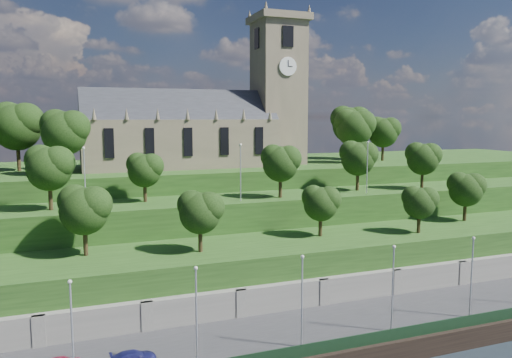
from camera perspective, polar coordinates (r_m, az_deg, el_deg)
name	(u,v)px	position (r m, az deg, el deg)	size (l,w,h in m)	color
promenade	(304,338)	(53.56, 5.51, -17.66)	(160.00, 12.00, 2.00)	#2D2D30
fence	(330,346)	(48.55, 8.48, -18.35)	(160.00, 0.10, 1.20)	black
retaining_wall	(281,304)	(57.97, 2.87, -14.05)	(160.00, 2.10, 5.00)	slate
embankment_lower	(262,275)	(62.72, 0.65, -10.92)	(160.00, 12.00, 8.00)	#204416
embankment_upper	(234,239)	(72.14, -2.52, -6.87)	(160.00, 10.00, 12.00)	#204416
hilltop	(198,205)	(91.61, -6.60, -2.94)	(160.00, 32.00, 15.00)	#204416
church	(207,122)	(86.53, -5.59, 6.48)	(38.60, 12.35, 27.60)	brown
trees_lower	(251,205)	(60.37, -0.52, -2.94)	(69.51, 9.02, 7.98)	black
trees_upper	(264,161)	(70.85, 0.88, 2.05)	(60.70, 7.78, 8.08)	black
trees_hilltop	(202,126)	(85.13, -6.22, 6.00)	(77.66, 16.77, 10.79)	black
lamp_posts_promenade	(302,295)	(47.52, 5.28, -13.05)	(60.36, 0.36, 8.87)	#B2B2B7
lamp_posts_upper	(240,168)	(67.51, -1.79, 1.25)	(40.36, 0.36, 7.84)	#B2B2B7
car_right	(133,357)	(47.41, -13.84, -19.18)	(1.61, 3.96, 1.15)	#171851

